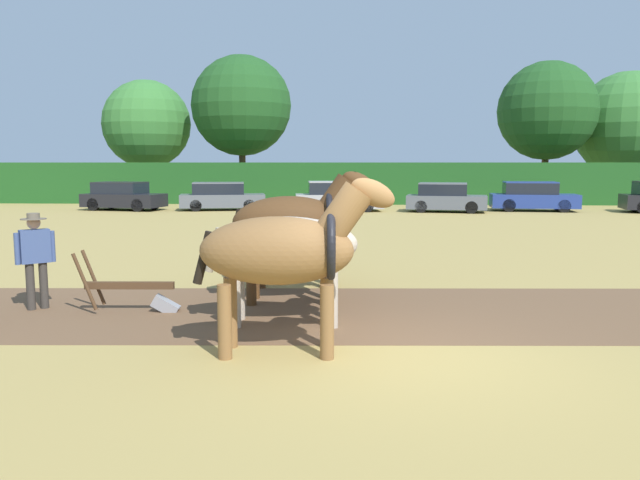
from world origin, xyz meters
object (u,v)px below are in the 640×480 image
tree_center (547,111)px  plow (138,293)px  parked_car_left (221,197)px  parked_car_center_left (338,197)px  draft_horse_lead_left (285,251)px  draft_horse_lead_right (292,244)px  tree_left (147,124)px  parked_car_far_left (123,196)px  draft_horse_trail_left (295,223)px  tree_center_right (628,125)px  farmer_at_plow (35,254)px  parked_car_center (445,198)px  tree_center_left (242,106)px  draft_horse_trail_right (299,220)px  parked_car_center_right (533,197)px  farmer_beside_team (321,229)px

tree_center → plow: tree_center is taller
parked_car_left → parked_car_center_left: size_ratio=1.01×
draft_horse_lead_left → draft_horse_lead_right: bearing=89.8°
tree_left → parked_car_far_left: tree_left is taller
draft_horse_trail_left → plow: bearing=-163.9°
tree_center_right → parked_car_left: size_ratio=1.86×
farmer_at_plow → parked_car_center: farmer_at_plow is taller
draft_horse_lead_right → draft_horse_trail_left: bearing=90.4°
parked_car_center → tree_center_left: bearing=150.5°
draft_horse_trail_left → parked_car_far_left: size_ratio=0.60×
tree_center → parked_car_center: size_ratio=2.16×
draft_horse_trail_left → farmer_at_plow: bearing=-172.5°
tree_left → parked_car_center: 22.56m
draft_horse_trail_left → draft_horse_trail_right: draft_horse_trail_left is taller
tree_left → parked_car_left: (7.39, -10.54, -4.45)m
parked_car_center_right → parked_car_center: bearing=-163.2°
draft_horse_trail_left → draft_horse_trail_right: bearing=89.8°
parked_car_center_right → tree_center_right: bearing=56.6°
tree_center_right → plow: tree_center_right is taller
draft_horse_lead_left → parked_car_center: bearing=74.2°
draft_horse_lead_left → tree_center: bearing=65.7°
farmer_beside_team → parked_car_center_right: size_ratio=0.36×
draft_horse_lead_left → tree_left: bearing=108.2°
farmer_at_plow → parked_car_center_right: size_ratio=0.37×
farmer_at_plow → farmer_beside_team: farmer_at_plow is taller
draft_horse_trail_left → parked_car_far_left: (-11.15, 21.46, -0.71)m
draft_horse_lead_right → draft_horse_trail_left: size_ratio=1.09×
tree_left → farmer_at_plow: 34.49m
farmer_at_plow → parked_car_left: 22.56m
plow → parked_car_center_right: (12.96, 22.78, 0.41)m
farmer_at_plow → parked_car_left: (-1.56, 22.51, -0.25)m
tree_center_right → draft_horse_trail_right: (-19.92, -31.79, -3.74)m
tree_center_right → draft_horse_lead_left: tree_center_right is taller
tree_center_left → parked_car_center_left: bearing=-55.5°
parked_car_center_left → tree_left: bearing=134.6°
tree_center_right → draft_horse_trail_left: tree_center_right is taller
tree_center_right → farmer_at_plow: tree_center_right is taller
tree_center → draft_horse_lead_left: 37.22m
tree_center_left → draft_horse_lead_right: tree_center_left is taller
tree_center_right → plow: bearing=-123.3°
tree_center_left → parked_car_center: tree_center_left is taller
draft_horse_trail_left → farmer_beside_team: draft_horse_trail_left is taller
tree_center_right → parked_car_center_left: tree_center_right is taller
draft_horse_lead_left → draft_horse_lead_right: size_ratio=0.92×
farmer_at_plow → parked_car_center_left: bearing=129.3°
parked_car_center_left → parked_car_center_right: size_ratio=1.03×
tree_left → parked_car_center_right: bearing=-23.6°
tree_center → draft_horse_lead_right: bearing=-112.6°
tree_center_left → tree_center: 20.18m
farmer_at_plow → parked_car_center: size_ratio=0.39×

